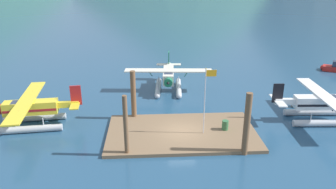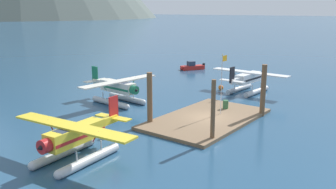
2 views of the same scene
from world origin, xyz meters
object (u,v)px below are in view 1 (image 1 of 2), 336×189
object	(u,v)px
seaplane_white_stbd_fwd	(319,106)
mooring_buoy	(294,104)
seaplane_cream_bow_centre	(168,78)
flagpole	(206,94)
fuel_drum	(225,125)
seaplane_yellow_port_fwd	(31,111)

from	to	relation	value
seaplane_white_stbd_fwd	mooring_buoy	bearing A→B (deg)	103.62
mooring_buoy	seaplane_cream_bow_centre	distance (m)	14.54
flagpole	mooring_buoy	size ratio (longest dim) A/B	8.69
fuel_drum	seaplane_cream_bow_centre	world-z (taller)	seaplane_cream_bow_centre
seaplane_yellow_port_fwd	seaplane_white_stbd_fwd	size ratio (longest dim) A/B	1.00
flagpole	fuel_drum	bearing A→B (deg)	15.86
mooring_buoy	seaplane_yellow_port_fwd	bearing A→B (deg)	-173.33
mooring_buoy	seaplane_yellow_port_fwd	size ratio (longest dim) A/B	0.07
flagpole	mooring_buoy	distance (m)	12.80
fuel_drum	mooring_buoy	size ratio (longest dim) A/B	1.28
seaplane_yellow_port_fwd	seaplane_cream_bow_centre	size ratio (longest dim) A/B	1.00
flagpole	seaplane_yellow_port_fwd	bearing A→B (deg)	169.73
fuel_drum	mooring_buoy	xyz separation A→B (m)	(8.76, 5.42, -0.40)
fuel_drum	mooring_buoy	bearing A→B (deg)	31.77
seaplane_yellow_port_fwd	seaplane_white_stbd_fwd	bearing A→B (deg)	-0.78
fuel_drum	mooring_buoy	world-z (taller)	fuel_drum
fuel_drum	seaplane_yellow_port_fwd	world-z (taller)	seaplane_yellow_port_fwd
seaplane_yellow_port_fwd	flagpole	bearing A→B (deg)	-10.27
flagpole	seaplane_white_stbd_fwd	xyz separation A→B (m)	(11.55, 2.50, -2.45)
fuel_drum	seaplane_cream_bow_centre	distance (m)	12.25
seaplane_yellow_port_fwd	seaplane_white_stbd_fwd	world-z (taller)	same
mooring_buoy	seaplane_yellow_port_fwd	world-z (taller)	seaplane_yellow_port_fwd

